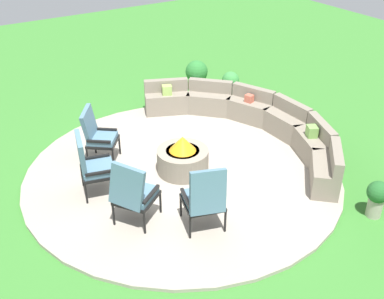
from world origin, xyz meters
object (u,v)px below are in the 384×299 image
Objects in this scene: potted_plant_5 at (196,79)px; potted_plant_4 at (197,74)px; lounge_chair_back_right at (205,197)px; potted_plant_2 at (377,197)px; curved_stone_bench at (254,121)px; fire_pit at (183,158)px; lounge_chair_front_right at (92,164)px; potted_plant_3 at (230,83)px; lounge_chair_front_left at (97,134)px; lounge_chair_back_left at (133,192)px.

potted_plant_4 is at bearing 144.25° from potted_plant_5.
lounge_chair_back_right reaches higher than potted_plant_2.
potted_plant_2 is 1.12× the size of potted_plant_5.
lounge_chair_back_right is at bearing -52.20° from curved_stone_bench.
fire_pit is 1.26× the size of potted_plant_4.
potted_plant_2 is 5.83m from potted_plant_5.
lounge_chair_front_right is 2.08m from lounge_chair_back_right.
potted_plant_3 reaches higher than potted_plant_5.
lounge_chair_back_right is (2.72, 0.58, 0.01)m from lounge_chair_front_left.
lounge_chair_back_left is 1.77× the size of potted_plant_3.
potted_plant_5 is at bearing 143.53° from fire_pit.
lounge_chair_back_right reaches higher than curved_stone_bench.
lounge_chair_front_left is (-1.17, -1.14, 0.28)m from fire_pit.
lounge_chair_front_right is 1.77× the size of potted_plant_3.
lounge_chair_front_right is at bearing -53.23° from potted_plant_4.
lounge_chair_back_left is at bearing -58.53° from fire_pit.
lounge_chair_front_right is at bearing -64.47° from potted_plant_3.
lounge_chair_back_left is 5.30m from potted_plant_3.
potted_plant_2 is (2.94, 3.59, -0.26)m from lounge_chair_front_right.
potted_plant_3 is (-1.17, 3.94, -0.26)m from lounge_chair_front_left.
lounge_chair_back_left is at bearing -52.71° from potted_plant_3.
potted_plant_3 is 0.87× the size of potted_plant_4.
fire_pit is at bearing -78.02° from curved_stone_bench.
potted_plant_4 is (-4.77, 2.94, -0.23)m from lounge_chair_back_right.
potted_plant_2 is at bearing 76.63° from lounge_chair_front_left.
potted_plant_2 is at bearing -3.33° from potted_plant_5.
potted_plant_2 is 0.86× the size of potted_plant_4.
potted_plant_5 is (0.11, -0.08, -0.09)m from potted_plant_4.
lounge_chair_back_right reaches higher than potted_plant_5.
lounge_chair_front_right reaches higher than potted_plant_4.
lounge_chair_front_right reaches higher than potted_plant_3.
curved_stone_bench is 6.64× the size of potted_plant_4.
fire_pit is at bearing 86.16° from lounge_chair_back_left.
lounge_chair_front_left reaches higher than potted_plant_4.
potted_plant_5 is (-3.97, 3.71, -0.32)m from lounge_chair_back_left.
potted_plant_4 reaches higher than potted_plant_5.
lounge_chair_back_right is 1.76× the size of potted_plant_2.
curved_stone_bench is 4.31× the size of lounge_chair_front_right.
potted_plant_3 is at bearing 33.14° from potted_plant_5.
potted_plant_5 is at bearing 140.56° from lounge_chair_front_right.
curved_stone_bench is 7.63× the size of potted_plant_3.
lounge_chair_back_right is at bearing 45.36° from lounge_chair_front_right.
lounge_chair_back_right is at bearing -40.80° from potted_plant_3.
potted_plant_4 is 1.29× the size of potted_plant_5.
curved_stone_bench is at bearing -8.08° from potted_plant_4.
potted_plant_5 is at bearing -146.86° from potted_plant_3.
fire_pit is 0.19× the size of curved_stone_bench.
lounge_chair_front_left is at bearing 137.22° from lounge_chair_back_left.
lounge_chair_back_left is at bearing 30.58° from lounge_chair_front_left.
lounge_chair_front_left is 1.70× the size of potted_plant_2.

